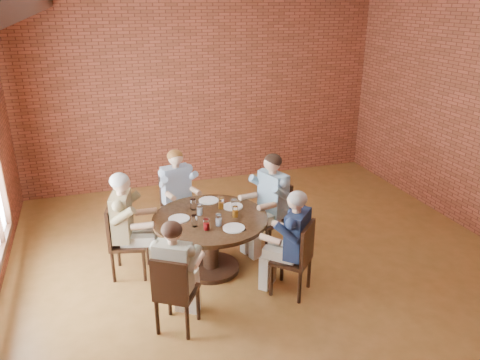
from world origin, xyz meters
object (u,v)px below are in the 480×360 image
object	(u,v)px
dining_table	(211,233)
chair_c	(122,237)
diner_c	(128,225)
diner_d	(176,276)
smartphone	(240,229)
chair_b	(177,202)
chair_a	(274,213)
diner_a	(269,203)
chair_e	(298,256)
diner_b	(178,195)
chair_d	(174,291)
diner_e	(292,243)

from	to	relation	value
dining_table	chair_c	bearing A→B (deg)	165.98
diner_c	diner_d	size ratio (longest dim) A/B	1.08
diner_d	smartphone	xyz separation A→B (m)	(0.87, 0.55, 0.13)
chair_b	chair_a	bearing A→B (deg)	-44.14
diner_a	smartphone	size ratio (longest dim) A/B	9.42
diner_d	chair_e	bearing A→B (deg)	-140.87
chair_b	diner_b	bearing A→B (deg)	-90.00
diner_b	smartphone	world-z (taller)	diner_b
chair_c	smartphone	size ratio (longest dim) A/B	6.52
chair_a	chair_d	world-z (taller)	chair_a
chair_e	smartphone	distance (m)	0.74
diner_c	smartphone	world-z (taller)	diner_c
diner_c	diner_b	bearing A→B (deg)	-30.46
diner_e	chair_a	bearing A→B (deg)	-147.52
diner_b	chair_c	world-z (taller)	diner_b
chair_a	diner_b	distance (m)	1.39
chair_c	chair_d	bearing A→B (deg)	-148.59
diner_c	smartphone	bearing A→B (deg)	-104.23
diner_c	chair_d	size ratio (longest dim) A/B	1.51
smartphone	diner_d	bearing A→B (deg)	-171.37
chair_d	diner_e	world-z (taller)	diner_e
diner_b	diner_e	bearing A→B (deg)	-72.29
chair_a	chair_e	world-z (taller)	chair_a
dining_table	chair_a	size ratio (longest dim) A/B	1.49
chair_e	smartphone	world-z (taller)	chair_e
diner_b	diner_a	bearing A→B (deg)	-44.67
diner_a	chair_b	xyz separation A→B (m)	(-1.12, 0.82, -0.18)
diner_b	diner_d	bearing A→B (deg)	-112.56
smartphone	chair_b	bearing A→B (deg)	82.95
chair_a	diner_e	distance (m)	1.10
diner_a	diner_e	distance (m)	1.05
dining_table	chair_e	size ratio (longest dim) A/B	1.56
chair_b	chair_c	distance (m)	1.21
chair_b	diner_e	size ratio (longest dim) A/B	0.71
diner_b	diner_d	world-z (taller)	diner_b
diner_b	chair_d	world-z (taller)	diner_b
chair_e	smartphone	bearing A→B (deg)	-79.64
diner_a	diner_d	xyz separation A→B (m)	(-1.52, -1.27, -0.06)
smartphone	diner_a	bearing A→B (deg)	23.78
diner_a	chair_c	distance (m)	1.98
chair_a	diner_e	size ratio (longest dim) A/B	0.74
dining_table	diner_b	size ratio (longest dim) A/B	1.09
diner_c	diner_e	xyz separation A→B (m)	(1.75, -0.99, -0.03)
chair_b	smartphone	bearing A→B (deg)	-83.97
chair_c	diner_c	size ratio (longest dim) A/B	0.70
dining_table	diner_c	world-z (taller)	diner_c
diner_d	diner_a	bearing A→B (deg)	-107.66
dining_table	chair_c	world-z (taller)	chair_c
chair_c	chair_e	xyz separation A→B (m)	(1.89, -1.07, -0.01)
chair_d	diner_e	xyz separation A→B (m)	(1.43, 0.28, 0.16)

